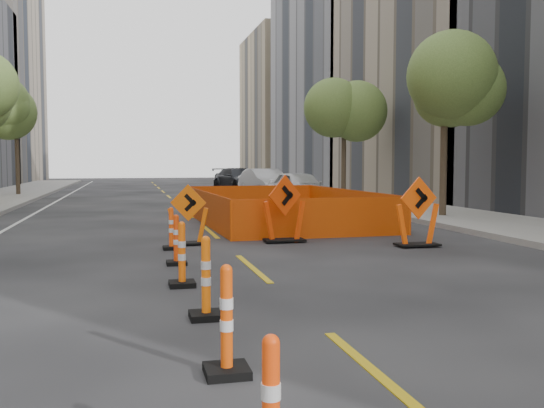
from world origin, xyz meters
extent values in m
plane|color=black|center=(0.00, 0.00, 0.00)|extent=(140.00, 140.00, 0.00)
cube|color=gray|center=(9.00, 12.00, 0.07)|extent=(4.00, 90.00, 0.15)
cube|color=gray|center=(17.00, 23.80, 7.00)|extent=(12.00, 16.00, 14.00)
cube|color=gray|center=(17.00, 40.20, 10.00)|extent=(12.00, 18.00, 20.00)
cube|color=tan|center=(17.00, 58.60, 8.00)|extent=(12.00, 14.00, 16.00)
cylinder|color=#382B1E|center=(-8.40, 30.00, 1.57)|extent=(0.24, 0.24, 3.15)
sphere|color=#445F29|center=(-8.40, 30.00, 4.55)|extent=(2.80, 2.80, 2.80)
cylinder|color=#382B1E|center=(8.40, 12.00, 1.57)|extent=(0.24, 0.24, 3.15)
sphere|color=#445F29|center=(8.40, 12.00, 4.55)|extent=(2.80, 2.80, 2.80)
cylinder|color=#382B1E|center=(8.40, 22.00, 1.57)|extent=(0.24, 0.24, 3.15)
sphere|color=#445F29|center=(8.40, 22.00, 4.55)|extent=(2.80, 2.80, 2.80)
imported|color=silver|center=(5.69, 20.73, 0.79)|extent=(2.51, 4.84, 1.57)
imported|color=#B3B4B9|center=(5.24, 26.08, 0.81)|extent=(2.30, 5.06, 1.61)
imported|color=black|center=(5.19, 33.99, 0.79)|extent=(3.46, 5.83, 1.58)
camera|label=1|loc=(-2.25, -7.08, 2.00)|focal=40.00mm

